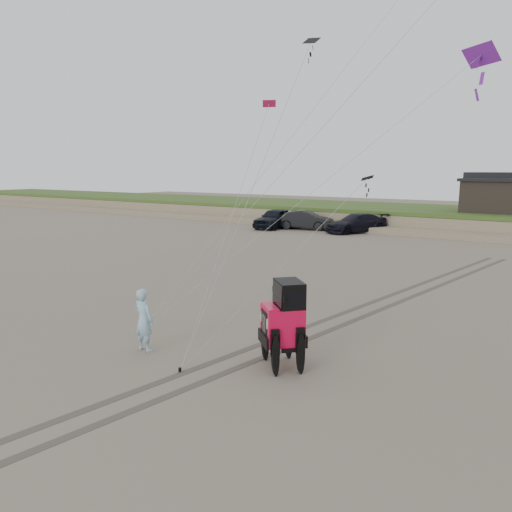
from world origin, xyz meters
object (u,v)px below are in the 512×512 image
object	(u,v)px
truck_c	(356,223)
jeep	(282,333)
man	(144,320)
truck_b	(305,220)
truck_a	(275,218)
cabin	(503,194)

from	to	relation	value
truck_c	jeep	xyz separation A→B (m)	(10.34, -28.52, 0.14)
jeep	man	distance (m)	4.18
truck_c	man	size ratio (longest dim) A/B	2.95
truck_c	truck_b	bearing A→B (deg)	-146.35
truck_a	truck_c	world-z (taller)	truck_a
cabin	truck_a	world-z (taller)	cabin
jeep	man	bearing A→B (deg)	-119.17
cabin	truck_a	size ratio (longest dim) A/B	1.21
cabin	man	bearing A→B (deg)	-95.70
cabin	truck_b	world-z (taller)	cabin
jeep	truck_c	bearing A→B (deg)	152.52
truck_c	jeep	distance (m)	30.34
truck_a	jeep	distance (m)	32.63
truck_a	truck_b	size ratio (longest dim) A/B	1.05
truck_a	truck_b	xyz separation A→B (m)	(2.74, 0.75, -0.07)
truck_a	jeep	size ratio (longest dim) A/B	1.03
truck_a	man	xyz separation A→B (m)	(13.83, -28.65, 0.05)
jeep	man	world-z (taller)	jeep
truck_c	man	world-z (taller)	man
cabin	truck_a	xyz separation A→B (m)	(-17.53, -8.39, -2.34)
truck_a	truck_c	bearing A→B (deg)	5.54
truck_a	jeep	bearing A→B (deg)	-60.38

